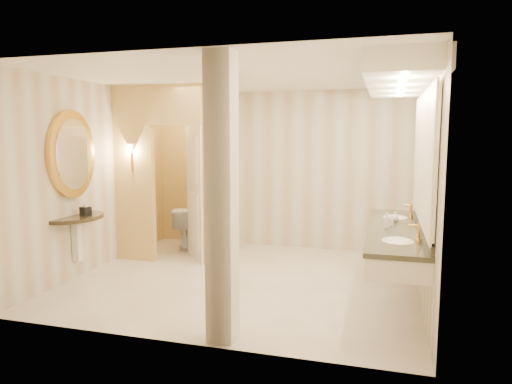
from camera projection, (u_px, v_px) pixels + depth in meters
The scene contains 16 objects.
floor at pixel (244, 279), 6.21m from camera, with size 4.50×4.50×0.00m, color white.
ceiling at pixel (243, 77), 5.88m from camera, with size 4.50×4.50×0.00m, color white.
wall_back at pixel (278, 170), 7.95m from camera, with size 4.50×0.02×2.70m, color beige.
wall_front at pixel (178, 201), 4.13m from camera, with size 4.50×0.02×2.70m, color beige.
wall_left at pixel (97, 177), 6.65m from camera, with size 0.02×4.00×2.70m, color beige.
wall_right at pixel (424, 186), 5.44m from camera, with size 0.02×4.00×2.70m, color beige.
toilet_closet at pixel (194, 171), 7.27m from camera, with size 1.50×1.55×2.70m.
wall_sconce at pixel (131, 150), 6.93m from camera, with size 0.14×0.14×0.42m.
vanity at pixel (401, 163), 5.24m from camera, with size 0.75×2.82×2.09m.
console_shelf at pixel (73, 181), 6.09m from camera, with size 0.90×0.90×1.90m.
pillar at pixel (222, 200), 4.23m from camera, with size 0.25×0.25×2.70m, color white.
tissue_box at pixel (86, 211), 6.14m from camera, with size 0.12×0.12×0.12m, color black.
toilet at pixel (187, 227), 7.88m from camera, with size 0.41×0.72×0.74m, color white.
soap_bottle_a at pixel (391, 221), 5.41m from camera, with size 0.06×0.06×0.13m, color beige.
soap_bottle_b at pixel (395, 217), 5.68m from camera, with size 0.10×0.10×0.13m, color silver.
soap_bottle_c at pixel (387, 221), 5.28m from camera, with size 0.07×0.07×0.18m, color #C6B28C.
Camera 1 is at (1.80, -5.74, 1.94)m, focal length 32.00 mm.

